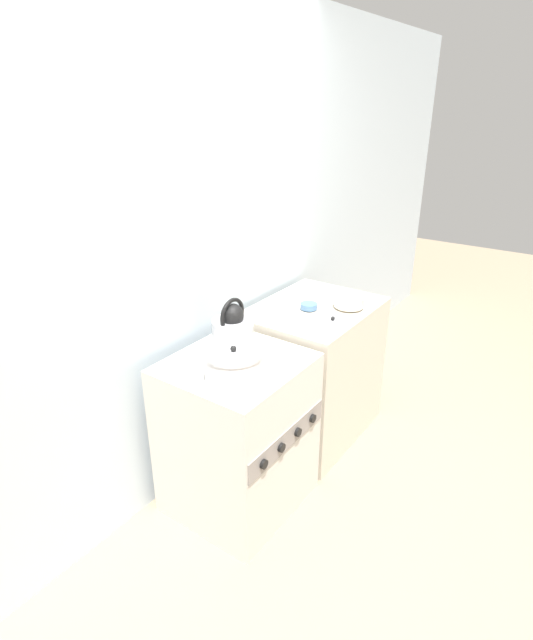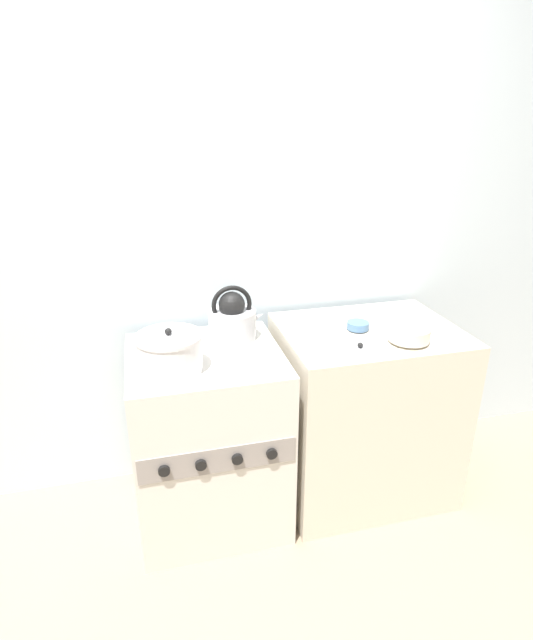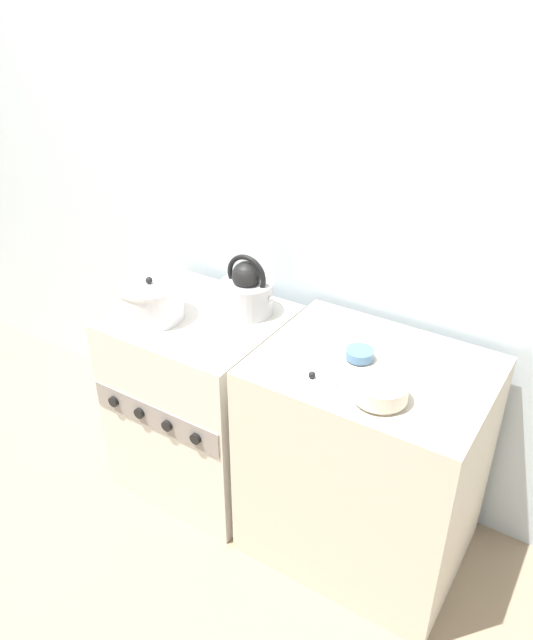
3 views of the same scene
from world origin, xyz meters
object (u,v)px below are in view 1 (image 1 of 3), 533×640
Objects in this scene: cooking_pot at (234,367)px; small_ceramic_bowl at (309,306)px; stove at (238,434)px; loose_pot_lid at (333,321)px; enamel_bowl at (349,302)px; kettle at (233,327)px.

small_ceramic_bowl is (0.84, 0.12, -0.02)m from cooking_pot.
cooking_pot reaches higher than stove.
cooking_pot is 0.76m from loose_pot_lid.
small_ceramic_bowl is at bearing 68.51° from loose_pot_lid.
kettle is at bearing 157.09° from enamel_bowl.
small_ceramic_bowl reaches higher than loose_pot_lid.
loose_pot_lid is (-0.08, -0.20, -0.02)m from small_ceramic_bowl.
loose_pot_lid is at bearing -5.71° from cooking_pot.
kettle reaches higher than small_ceramic_bowl.
cooking_pot is at bearing 176.76° from enamel_bowl.
small_ceramic_bowl is 0.21m from loose_pot_lid.
small_ceramic_bowl reaches higher than stove.
stove is at bearing -137.97° from kettle.
enamel_bowl is 0.24m from small_ceramic_bowl.
stove is at bearing -178.76° from small_ceramic_bowl.
cooking_pot is (-0.29, -0.24, -0.02)m from kettle.
cooking_pot is 1.51× the size of loose_pot_lid.
stove is 8.36× the size of small_ceramic_bowl.
small_ceramic_bowl is (-0.15, 0.18, -0.02)m from enamel_bowl.
enamel_bowl is at bearing 4.91° from loose_pot_lid.
kettle is 0.76m from enamel_bowl.
enamel_bowl is at bearing -49.32° from small_ceramic_bowl.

